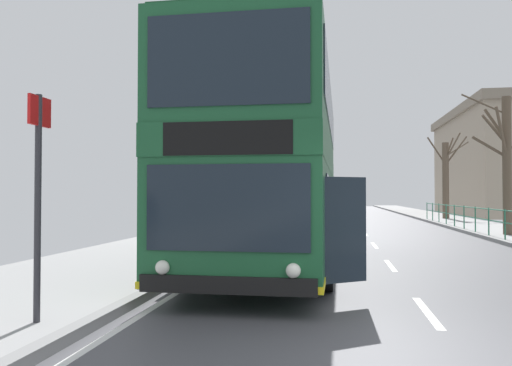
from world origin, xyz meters
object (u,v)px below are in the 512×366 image
(double_decker_bus_main, at_px, (275,167))
(bare_tree_far_01, at_px, (446,177))
(bare_tree_far_00, at_px, (506,160))
(bus_stop_sign_near, at_px, (38,182))

(double_decker_bus_main, distance_m, bare_tree_far_01, 24.01)
(double_decker_bus_main, bearing_deg, bare_tree_far_01, 69.24)
(double_decker_bus_main, xyz_separation_m, bare_tree_far_00, (7.90, 8.93, 0.69))
(bus_stop_sign_near, relative_size, bare_tree_far_01, 0.50)
(double_decker_bus_main, bearing_deg, bare_tree_far_00, 48.51)
(bare_tree_far_00, relative_size, bare_tree_far_01, 1.02)
(bus_stop_sign_near, bearing_deg, bare_tree_far_00, 56.36)
(double_decker_bus_main, height_order, bare_tree_far_00, bare_tree_far_00)
(bus_stop_sign_near, height_order, bare_tree_far_00, bare_tree_far_00)
(bus_stop_sign_near, distance_m, bare_tree_far_01, 30.58)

